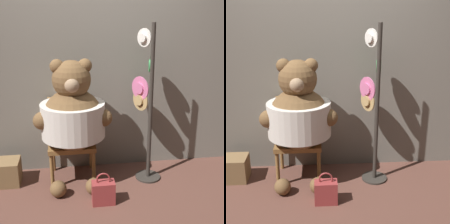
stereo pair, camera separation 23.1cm
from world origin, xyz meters
The scene contains 7 objects.
ground_plane centered at (0.00, 0.00, 0.00)m, with size 14.00×14.00×0.00m, color brown.
wall_back centered at (0.00, 0.70, 1.31)m, with size 8.00×0.10×2.62m.
chair centered at (-0.26, 0.47, 0.48)m, with size 0.50×0.45×0.89m.
teddy_bear centered at (-0.24, 0.32, 0.77)m, with size 0.81×0.72×1.36m.
hat_display_rack centered at (0.55, 0.35, 0.88)m, with size 0.29×0.40×1.70m.
handbag_on_ground centered at (0.02, -0.15, 0.12)m, with size 0.22×0.13×0.33m.
wooden_crate centered at (-0.97, 0.37, 0.14)m, with size 0.27×0.27×0.27m.
Camera 1 is at (-0.27, -2.77, 1.82)m, focal length 50.00 mm.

